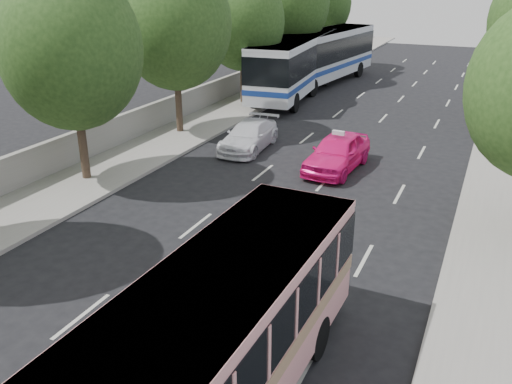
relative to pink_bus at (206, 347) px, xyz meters
The scene contains 13 objects.
ground 5.42m from the pink_bus, 127.30° to the left, with size 120.00×120.00×0.00m, color black.
sidewalk_left 26.71m from the pink_bus, 115.70° to the left, with size 4.00×90.00×0.15m, color #9E998E.
low_wall 27.49m from the pink_bus, 119.08° to the left, with size 0.30×90.00×1.50m, color #9E998E.
tree_left_b 15.65m from the pink_bus, 139.08° to the left, with size 5.70×5.70×8.88m.
tree_left_c 21.80m from the pink_bus, 123.04° to the left, with size 6.00×6.00×9.35m.
tree_left_d 28.64m from the pink_bus, 114.04° to the left, with size 5.52×5.52×8.60m.
tree_left_f 43.72m from the pink_bus, 105.55° to the left, with size 5.88×5.88×9.16m.
pink_bus is the anchor object (origin of this frame).
pink_taxi 15.99m from the pink_bus, 97.38° to the left, with size 1.95×4.85×1.65m, color #FF1682.
white_pickup 18.40m from the pink_bus, 112.45° to the left, with size 1.93×4.76×1.38m, color white.
tour_coach_front 31.25m from the pink_bus, 107.40° to the left, with size 4.20×14.03×4.14m.
tour_coach_rear 36.13m from the pink_bus, 104.12° to the left, with size 4.61×14.02×4.12m.
taxi_roof_sign 15.95m from the pink_bus, 97.38° to the left, with size 0.55×0.18×0.18m, color silver.
Camera 1 is at (7.23, -11.05, 8.46)m, focal length 38.00 mm.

